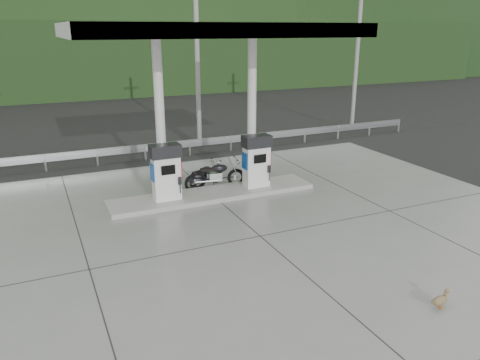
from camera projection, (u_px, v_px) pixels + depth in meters
name	position (u px, v px, depth m)	size (l,w,h in m)	color
ground	(245.00, 224.00, 13.62)	(160.00, 160.00, 0.00)	black
forecourt_apron	(245.00, 223.00, 13.62)	(18.00, 14.00, 0.02)	slate
pump_island	(214.00, 194.00, 15.76)	(7.00, 1.40, 0.15)	gray
gas_pump_left	(166.00, 172.00, 14.83)	(0.95, 0.55, 1.80)	white
gas_pump_right	(256.00, 161.00, 16.09)	(0.95, 0.55, 1.80)	white
canopy_column_left	(160.00, 120.00, 14.68)	(0.30, 0.30, 5.00)	white
canopy_column_right	(252.00, 113.00, 15.94)	(0.30, 0.30, 5.00)	white
canopy_roof	(211.00, 30.00, 14.13)	(8.50, 5.00, 0.40)	white
guardrail	(168.00, 142.00, 20.34)	(26.00, 0.16, 1.42)	gray
road	(149.00, 141.00, 23.59)	(60.00, 7.00, 0.01)	black
utility_pole_b	(197.00, 61.00, 21.40)	(0.22, 0.22, 8.00)	gray
utility_pole_c	(357.00, 56.00, 24.93)	(0.22, 0.22, 8.00)	gray
tree_band	(93.00, 59.00, 38.69)	(80.00, 6.00, 6.00)	black
forested_hills	(65.00, 69.00, 65.61)	(100.00, 40.00, 140.00)	black
motorcycle_left	(204.00, 176.00, 16.69)	(1.63, 0.51, 0.77)	black
motorcycle_right	(217.00, 175.00, 16.55)	(1.91, 0.60, 0.90)	black
duck	(440.00, 301.00, 9.42)	(0.46, 0.13, 0.33)	brown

